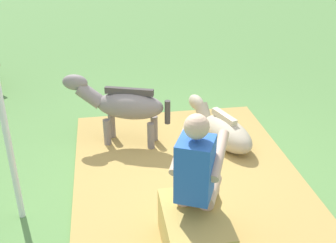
{
  "coord_description": "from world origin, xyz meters",
  "views": [
    {
      "loc": [
        -3.9,
        0.66,
        2.67
      ],
      "look_at": [
        0.27,
        -0.01,
        0.55
      ],
      "focal_mm": 44.99,
      "sensor_mm": 36.0,
      "label": 1
    }
  ],
  "objects_px": {
    "person_seated": "(197,173)",
    "tent_pole_left": "(0,101)",
    "pony_lying": "(222,130)",
    "pony_standing": "(123,105)",
    "hay_bale": "(194,233)"
  },
  "relations": [
    {
      "from": "person_seated",
      "to": "tent_pole_left",
      "type": "bearing_deg",
      "value": 69.74
    },
    {
      "from": "pony_lying",
      "to": "person_seated",
      "type": "bearing_deg",
      "value": 156.83
    },
    {
      "from": "pony_standing",
      "to": "pony_lying",
      "type": "xyz_separation_m",
      "value": [
        -0.2,
        -1.23,
        -0.34
      ]
    },
    {
      "from": "hay_bale",
      "to": "tent_pole_left",
      "type": "bearing_deg",
      "value": 64.48
    },
    {
      "from": "person_seated",
      "to": "pony_standing",
      "type": "bearing_deg",
      "value": 15.18
    },
    {
      "from": "hay_bale",
      "to": "person_seated",
      "type": "xyz_separation_m",
      "value": [
        0.15,
        -0.05,
        0.5
      ]
    },
    {
      "from": "pony_lying",
      "to": "hay_bale",
      "type": "bearing_deg",
      "value": 157.3
    },
    {
      "from": "hay_bale",
      "to": "pony_standing",
      "type": "distance_m",
      "value": 2.11
    },
    {
      "from": "hay_bale",
      "to": "pony_lying",
      "type": "height_order",
      "value": "hay_bale"
    },
    {
      "from": "pony_lying",
      "to": "tent_pole_left",
      "type": "distance_m",
      "value": 2.76
    },
    {
      "from": "person_seated",
      "to": "tent_pole_left",
      "type": "xyz_separation_m",
      "value": [
        0.59,
        1.6,
        0.52
      ]
    },
    {
      "from": "pony_standing",
      "to": "pony_lying",
      "type": "relative_size",
      "value": 0.96
    },
    {
      "from": "hay_bale",
      "to": "person_seated",
      "type": "relative_size",
      "value": 0.58
    },
    {
      "from": "person_seated",
      "to": "pony_lying",
      "type": "xyz_separation_m",
      "value": [
        1.68,
        -0.72,
        -0.52
      ]
    },
    {
      "from": "pony_standing",
      "to": "pony_lying",
      "type": "height_order",
      "value": "pony_standing"
    }
  ]
}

